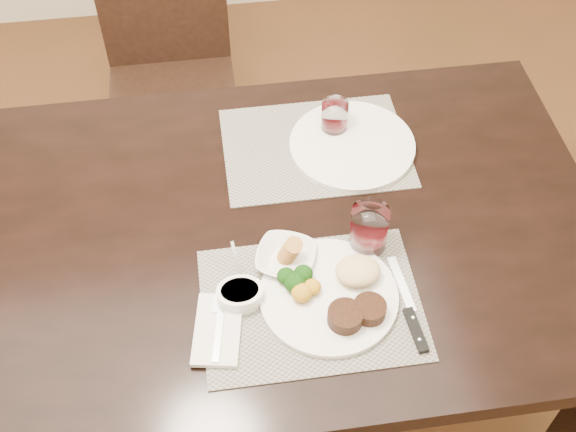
{
  "coord_description": "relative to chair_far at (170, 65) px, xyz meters",
  "views": [
    {
      "loc": [
        0.12,
        -1.03,
        2.04
      ],
      "look_at": [
        0.26,
        -0.03,
        0.82
      ],
      "focal_mm": 45.0,
      "sensor_mm": 36.0,
      "label": 1
    }
  ],
  "objects": [
    {
      "name": "cracker_bowl",
      "position": [
        0.25,
        -1.04,
        0.27
      ],
      "size": [
        0.17,
        0.17,
        0.06
      ],
      "rotation": [
        0.0,
        0.0,
        -0.39
      ],
      "color": "white",
      "rests_on": "placemat_near"
    },
    {
      "name": "steak_knife",
      "position": [
        0.48,
        -1.22,
        0.26
      ],
      "size": [
        0.03,
        0.24,
        0.01
      ],
      "rotation": [
        0.0,
        0.0,
        0.09
      ],
      "color": "silver",
      "rests_on": "placemat_near"
    },
    {
      "name": "wine_glass_far",
      "position": [
        0.43,
        -0.65,
        0.29
      ],
      "size": [
        0.07,
        0.07,
        0.09
      ],
      "rotation": [
        0.0,
        0.0,
        0.23
      ],
      "color": "silver",
      "rests_on": "placemat_far"
    },
    {
      "name": "placemat_near",
      "position": [
        0.28,
        -1.15,
        0.25
      ],
      "size": [
        0.46,
        0.34,
        0.0
      ],
      "primitive_type": "cube",
      "color": "slate",
      "rests_on": "dining_table"
    },
    {
      "name": "dinner_plate",
      "position": [
        0.34,
        -1.15,
        0.27
      ],
      "size": [
        0.29,
        0.29,
        0.05
      ],
      "rotation": [
        0.0,
        0.0,
        -0.13
      ],
      "color": "white",
      "rests_on": "placemat_near"
    },
    {
      "name": "ground_plane",
      "position": [
        0.0,
        -0.93,
        -0.5
      ],
      "size": [
        4.5,
        4.5,
        0.0
      ],
      "primitive_type": "plane",
      "color": "#402B14",
      "rests_on": "ground"
    },
    {
      "name": "placemat_far",
      "position": [
        0.37,
        -0.7,
        0.25
      ],
      "size": [
        0.46,
        0.34,
        0.0
      ],
      "primitive_type": "cube",
      "color": "slate",
      "rests_on": "dining_table"
    },
    {
      "name": "far_plate",
      "position": [
        0.46,
        -0.71,
        0.26
      ],
      "size": [
        0.31,
        0.31,
        0.01
      ],
      "primitive_type": "cylinder",
      "color": "white",
      "rests_on": "placemat_far"
    },
    {
      "name": "wine_glass_near",
      "position": [
        0.43,
        -1.02,
        0.3
      ],
      "size": [
        0.08,
        0.08,
        0.12
      ],
      "rotation": [
        0.0,
        0.0,
        -0.34
      ],
      "color": "silver",
      "rests_on": "placemat_near"
    },
    {
      "name": "napkin_fork",
      "position": [
        0.08,
        -1.19,
        0.26
      ],
      "size": [
        0.12,
        0.18,
        0.02
      ],
      "rotation": [
        0.0,
        0.0,
        -0.18
      ],
      "color": "silver",
      "rests_on": "placemat_near"
    },
    {
      "name": "sauce_ramekin",
      "position": [
        0.14,
        -1.12,
        0.27
      ],
      "size": [
        0.1,
        0.15,
        0.08
      ],
      "rotation": [
        0.0,
        0.0,
        0.15
      ],
      "color": "white",
      "rests_on": "placemat_near"
    },
    {
      "name": "dining_table",
      "position": [
        0.0,
        -0.93,
        0.16
      ],
      "size": [
        2.0,
        1.0,
        0.75
      ],
      "color": "black",
      "rests_on": "ground"
    },
    {
      "name": "chair_far",
      "position": [
        0.0,
        0.0,
        0.0
      ],
      "size": [
        0.42,
        0.42,
        0.9
      ],
      "color": "black",
      "rests_on": "ground"
    }
  ]
}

